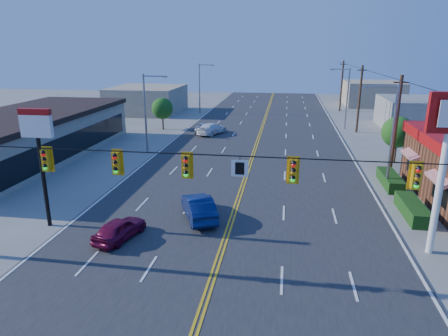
# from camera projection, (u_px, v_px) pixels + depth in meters

# --- Properties ---
(ground) EXTENTS (160.00, 160.00, 0.00)m
(ground) POSITION_uv_depth(u_px,v_px,m) (214.00, 275.00, 19.21)
(ground) COLOR gray
(ground) RESTS_ON ground
(road) EXTENTS (20.00, 120.00, 0.06)m
(road) POSITION_uv_depth(u_px,v_px,m) (251.00, 162.00, 38.11)
(road) COLOR #2D2D30
(road) RESTS_ON ground
(signal_span) EXTENTS (24.32, 0.34, 9.00)m
(signal_span) POSITION_uv_depth(u_px,v_px,m) (210.00, 179.00, 17.81)
(signal_span) COLOR #47301E
(signal_span) RESTS_ON ground
(kfc_pylon) EXTENTS (2.20, 0.36, 8.50)m
(kfc_pylon) POSITION_uv_depth(u_px,v_px,m) (447.00, 142.00, 19.62)
(kfc_pylon) COLOR white
(kfc_pylon) RESTS_ON ground
(strip_mall) EXTENTS (10.40, 26.40, 4.40)m
(strip_mall) POSITION_uv_depth(u_px,v_px,m) (24.00, 136.00, 38.80)
(strip_mall) COLOR tan
(strip_mall) RESTS_ON ground
(pizza_hut_sign) EXTENTS (1.90, 0.30, 6.85)m
(pizza_hut_sign) POSITION_uv_depth(u_px,v_px,m) (39.00, 143.00, 23.10)
(pizza_hut_sign) COLOR black
(pizza_hut_sign) RESTS_ON ground
(streetlight_se) EXTENTS (2.55, 0.25, 8.00)m
(streetlight_se) POSITION_uv_depth(u_px,v_px,m) (390.00, 132.00, 29.55)
(streetlight_se) COLOR gray
(streetlight_se) RESTS_ON ground
(streetlight_ne) EXTENTS (2.55, 0.25, 8.00)m
(streetlight_ne) POSITION_uv_depth(u_px,v_px,m) (346.00, 95.00, 52.24)
(streetlight_ne) COLOR gray
(streetlight_ne) RESTS_ON ground
(streetlight_sw) EXTENTS (2.55, 0.25, 8.00)m
(streetlight_sw) POSITION_uv_depth(u_px,v_px,m) (147.00, 109.00, 40.28)
(streetlight_sw) COLOR gray
(streetlight_sw) RESTS_ON ground
(streetlight_nw) EXTENTS (2.55, 0.25, 8.00)m
(streetlight_nw) POSITION_uv_depth(u_px,v_px,m) (201.00, 86.00, 64.87)
(streetlight_nw) COLOR gray
(streetlight_nw) RESTS_ON ground
(utility_pole_near) EXTENTS (0.28, 0.28, 8.40)m
(utility_pole_near) POSITION_uv_depth(u_px,v_px,m) (396.00, 126.00, 33.22)
(utility_pole_near) COLOR #47301E
(utility_pole_near) RESTS_ON ground
(utility_pole_mid) EXTENTS (0.28, 0.28, 8.40)m
(utility_pole_mid) POSITION_uv_depth(u_px,v_px,m) (359.00, 99.00, 50.24)
(utility_pole_mid) COLOR #47301E
(utility_pole_mid) RESTS_ON ground
(utility_pole_far) EXTENTS (0.28, 0.28, 8.40)m
(utility_pole_far) POSITION_uv_depth(u_px,v_px,m) (342.00, 86.00, 67.26)
(utility_pole_far) COLOR #47301E
(utility_pole_far) RESTS_ON ground
(tree_kfc_rear) EXTENTS (2.94, 2.94, 4.41)m
(tree_kfc_rear) POSITION_uv_depth(u_px,v_px,m) (398.00, 132.00, 37.18)
(tree_kfc_rear) COLOR #47301E
(tree_kfc_rear) RESTS_ON ground
(tree_west) EXTENTS (2.80, 2.80, 4.20)m
(tree_west) POSITION_uv_depth(u_px,v_px,m) (162.00, 108.00, 52.45)
(tree_west) COLOR #47301E
(tree_west) RESTS_ON ground
(bld_east_mid) EXTENTS (12.00, 10.00, 4.00)m
(bld_east_mid) POSITION_uv_depth(u_px,v_px,m) (429.00, 114.00, 53.22)
(bld_east_mid) COLOR gray
(bld_east_mid) RESTS_ON ground
(bld_west_far) EXTENTS (11.00, 12.00, 4.20)m
(bld_west_far) POSITION_uv_depth(u_px,v_px,m) (147.00, 99.00, 66.92)
(bld_west_far) COLOR tan
(bld_west_far) RESTS_ON ground
(bld_east_far) EXTENTS (10.00, 10.00, 4.40)m
(bld_east_far) POSITION_uv_depth(u_px,v_px,m) (373.00, 94.00, 74.40)
(bld_east_far) COLOR tan
(bld_east_far) RESTS_ON ground
(car_magenta) EXTENTS (2.35, 3.87, 1.23)m
(car_magenta) POSITION_uv_depth(u_px,v_px,m) (120.00, 230.00, 22.61)
(car_magenta) COLOR maroon
(car_magenta) RESTS_ON ground
(car_blue) EXTENTS (3.29, 4.80, 1.50)m
(car_blue) POSITION_uv_depth(u_px,v_px,m) (199.00, 208.00, 25.33)
(car_blue) COLOR #0E1B51
(car_blue) RESTS_ON ground
(car_white) EXTENTS (3.69, 5.21, 1.40)m
(car_white) POSITION_uv_depth(u_px,v_px,m) (212.00, 129.00, 49.91)
(car_white) COLOR white
(car_white) RESTS_ON ground
(car_silver) EXTENTS (2.51, 4.63, 1.23)m
(car_silver) POSITION_uv_depth(u_px,v_px,m) (204.00, 128.00, 51.03)
(car_silver) COLOR #B5B5BA
(car_silver) RESTS_ON ground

